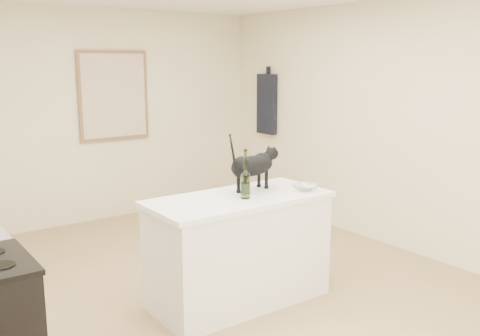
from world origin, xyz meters
The scene contains 11 objects.
floor centered at (0.00, 0.00, 0.00)m, with size 5.50×5.50×0.00m, color #987851.
wall_back centered at (0.00, 2.75, 1.30)m, with size 4.50×4.50×0.00m, color beige.
wall_right centered at (2.25, 0.00, 1.30)m, with size 5.50×5.50×0.00m, color beige.
island_base centered at (0.10, -0.20, 0.43)m, with size 1.44×0.67×0.86m, color white.
island_top centered at (0.10, -0.20, 0.88)m, with size 1.50×0.70×0.04m, color white.
artwork_frame centered at (0.30, 2.72, 1.55)m, with size 0.90×0.03×1.10m, color brown.
artwork_canvas centered at (0.30, 2.70, 1.55)m, with size 0.82×0.00×1.02m, color beige.
hanging_garment centered at (2.19, 2.05, 1.40)m, with size 0.08×0.34×0.80m, color black.
black_cat centered at (0.30, -0.11, 1.09)m, with size 0.54×0.16×0.38m, color black, non-canonical shape.
wine_bottle centered at (0.11, -0.28, 1.07)m, with size 0.07×0.07×0.35m, color #376227.
glass_bowl centered at (0.68, -0.37, 0.93)m, with size 0.21×0.21×0.05m, color white.
Camera 1 is at (-2.36, -3.61, 1.98)m, focal length 40.22 mm.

